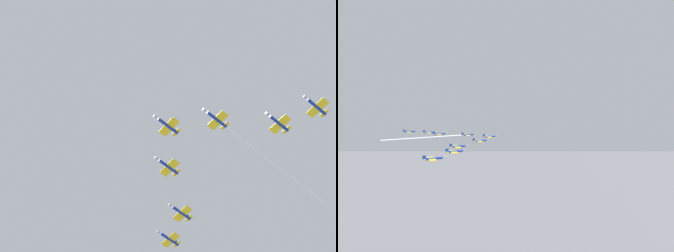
% 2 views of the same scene
% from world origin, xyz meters
% --- Properties ---
extents(jet_lead, '(11.00, 7.95, 2.31)m').
position_xyz_m(jet_lead, '(-15.46, -1.62, 180.77)').
color(jet_lead, navy).
extents(jet_port_inner, '(62.84, 7.95, 2.31)m').
position_xyz_m(jet_port_inner, '(-46.17, 10.31, 180.80)').
color(jet_port_inner, navy).
extents(jet_starboard_inner, '(11.00, 7.95, 2.31)m').
position_xyz_m(jet_starboard_inner, '(-26.24, -14.88, 180.72)').
color(jet_starboard_inner, navy).
extents(jet_port_outer, '(11.00, 7.95, 2.31)m').
position_xyz_m(jet_port_outer, '(-44.97, 23.26, 180.68)').
color(jet_port_outer, navy).
extents(jet_starboard_outer, '(11.00, 7.95, 2.31)m').
position_xyz_m(jet_starboard_outer, '(-43.33, -28.33, 180.85)').
color(jet_starboard_outer, navy).
extents(jet_center_rear, '(11.00, 7.95, 2.31)m').
position_xyz_m(jet_center_rear, '(-50.42, 36.00, 180.55)').
color(jet_center_rear, navy).
extents(jet_port_trail, '(11.00, 7.95, 2.31)m').
position_xyz_m(jet_port_trail, '(-47.95, -41.39, 180.98)').
color(jet_port_trail, navy).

